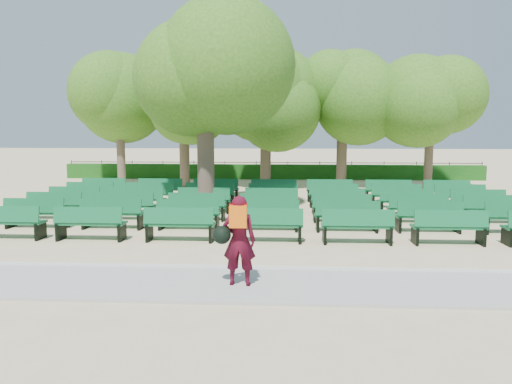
# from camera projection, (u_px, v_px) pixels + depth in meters

# --- Properties ---
(ground) EXTENTS (120.00, 120.00, 0.00)m
(ground) POSITION_uv_depth(u_px,v_px,m) (262.00, 220.00, 17.39)
(ground) COLOR #CAB386
(paving) EXTENTS (30.00, 2.20, 0.06)m
(paving) POSITION_uv_depth(u_px,v_px,m) (245.00, 285.00, 10.06)
(paving) COLOR #A5A5A1
(paving) RESTS_ON ground
(curb) EXTENTS (30.00, 0.12, 0.10)m
(curb) POSITION_uv_depth(u_px,v_px,m) (249.00, 268.00, 11.19)
(curb) COLOR silver
(curb) RESTS_ON ground
(hedge) EXTENTS (26.00, 0.70, 0.90)m
(hedge) POSITION_uv_depth(u_px,v_px,m) (272.00, 172.00, 31.19)
(hedge) COLOR #185115
(hedge) RESTS_ON ground
(fence) EXTENTS (26.00, 0.10, 1.02)m
(fence) POSITION_uv_depth(u_px,v_px,m) (272.00, 178.00, 31.65)
(fence) COLOR black
(fence) RESTS_ON ground
(tree_line) EXTENTS (21.80, 6.80, 7.04)m
(tree_line) POSITION_uv_depth(u_px,v_px,m) (270.00, 186.00, 27.29)
(tree_line) COLOR #3F731F
(tree_line) RESTS_ON ground
(bench_array) EXTENTS (1.97, 0.67, 1.23)m
(bench_array) POSITION_uv_depth(u_px,v_px,m) (270.00, 214.00, 17.88)
(bench_array) COLOR #106033
(bench_array) RESTS_ON ground
(tree_among) EXTENTS (5.68, 5.68, 7.65)m
(tree_among) POSITION_uv_depth(u_px,v_px,m) (205.00, 75.00, 18.06)
(tree_among) COLOR brown
(tree_among) RESTS_ON ground
(person) EXTENTS (0.86, 0.52, 1.81)m
(person) POSITION_uv_depth(u_px,v_px,m) (238.00, 239.00, 9.86)
(person) COLOR #420917
(person) RESTS_ON ground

